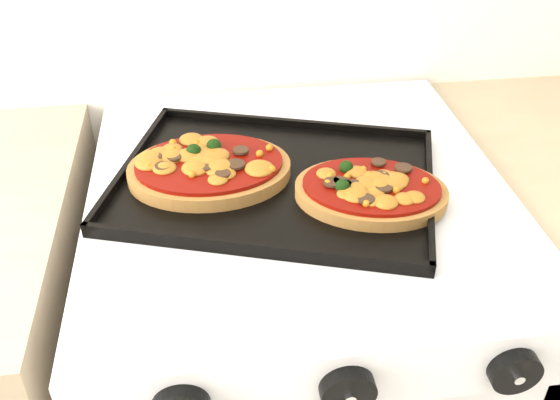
{
  "coord_description": "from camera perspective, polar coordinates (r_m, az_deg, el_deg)",
  "views": [
    {
      "loc": [
        -0.09,
        0.96,
        1.41
      ],
      "look_at": [
        -0.0,
        1.63,
        0.92
      ],
      "focal_mm": 40.0,
      "sensor_mm": 36.0,
      "label": 1
    }
  ],
  "objects": [
    {
      "name": "pizza_right",
      "position": [
        0.84,
        8.32,
        0.98
      ],
      "size": [
        0.24,
        0.2,
        0.03
      ],
      "primitive_type": null,
      "rotation": [
        0.0,
        0.0,
        -0.26
      ],
      "color": "#A06E37",
      "rests_on": "baking_tray"
    },
    {
      "name": "control_panel",
      "position": [
        0.71,
        5.7,
        -15.69
      ],
      "size": [
        0.6,
        0.02,
        0.09
      ],
      "primitive_type": "cube",
      "color": "silver",
      "rests_on": "stove"
    },
    {
      "name": "baking_tray",
      "position": [
        0.88,
        -0.44,
        1.99
      ],
      "size": [
        0.51,
        0.44,
        0.02
      ],
      "primitive_type": "cube",
      "rotation": [
        0.0,
        0.0,
        -0.31
      ],
      "color": "black",
      "rests_on": "stove"
    },
    {
      "name": "knob_right",
      "position": [
        0.76,
        20.66,
        -14.45
      ],
      "size": [
        0.06,
        0.02,
        0.06
      ],
      "primitive_type": "cylinder",
      "rotation": [
        1.57,
        0.0,
        0.0
      ],
      "color": "black",
      "rests_on": "control_panel"
    },
    {
      "name": "knob_center",
      "position": [
        0.7,
        6.22,
        -16.93
      ],
      "size": [
        0.06,
        0.02,
        0.06
      ],
      "primitive_type": "cylinder",
      "rotation": [
        1.57,
        0.0,
        0.0
      ],
      "color": "black",
      "rests_on": "control_panel"
    },
    {
      "name": "stove",
      "position": [
        1.21,
        1.26,
        -16.1
      ],
      "size": [
        0.6,
        0.6,
        0.91
      ],
      "primitive_type": "cube",
      "color": "silver",
      "rests_on": "floor"
    },
    {
      "name": "pizza_left",
      "position": [
        0.88,
        -6.48,
        3.03
      ],
      "size": [
        0.23,
        0.18,
        0.03
      ],
      "primitive_type": null,
      "rotation": [
        0.0,
        0.0,
        -0.01
      ],
      "color": "#A06E37",
      "rests_on": "baking_tray"
    }
  ]
}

